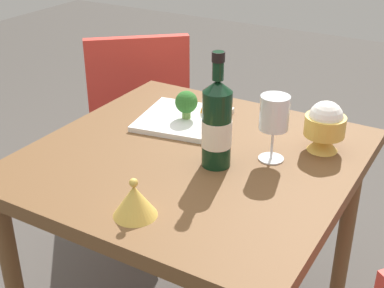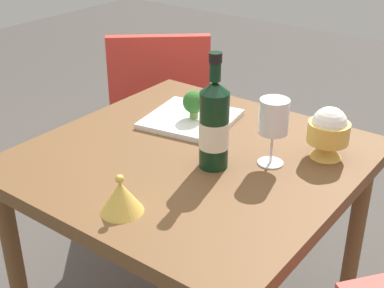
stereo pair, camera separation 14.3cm
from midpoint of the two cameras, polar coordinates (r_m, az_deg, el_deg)
The scene contains 9 objects.
dining_table at distance 1.49m, azimuth -2.76°, elevation -4.21°, with size 0.84×0.84×0.72m.
chair_near_window at distance 2.25m, azimuth -7.53°, elevation 3.82°, with size 0.56×0.56×0.85m.
wine_bottle at distance 1.34m, azimuth -0.40°, elevation 2.12°, with size 0.08×0.08×0.30m.
wine_glass at distance 1.37m, azimuth 5.80°, elevation 3.06°, with size 0.08×0.08×0.18m.
rice_bowl at distance 1.46m, azimuth 11.25°, elevation 1.89°, with size 0.11×0.11×0.14m.
rice_bowl_lid at distance 1.19m, azimuth -9.58°, elevation -6.04°, with size 0.10×0.10×0.09m.
serving_plate at distance 1.63m, azimuth -3.46°, elevation 2.59°, with size 0.29×0.29×0.02m.
broccoli_floret at distance 1.60m, azimuth -3.17°, elevation 4.35°, with size 0.07×0.07×0.09m.
carrot_garnish_left at distance 1.65m, azimuth -1.07°, elevation 4.20°, with size 0.03×0.03×0.05m.
Camera 1 is at (1.10, 0.65, 1.40)m, focal length 50.18 mm.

